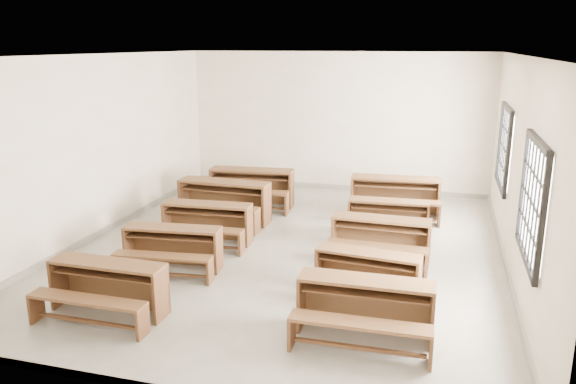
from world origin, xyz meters
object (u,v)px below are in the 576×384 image
(desk_set_2, at_px, (206,220))
(desk_set_4, at_px, (251,185))
(desk_set_5, at_px, (365,305))
(desk_set_8, at_px, (388,215))
(desk_set_1, at_px, (172,245))
(desk_set_3, at_px, (223,198))
(desk_set_6, at_px, (367,271))
(desk_set_9, at_px, (395,194))
(desk_set_0, at_px, (106,284))
(desk_set_7, at_px, (380,236))

(desk_set_2, bearing_deg, desk_set_4, 86.61)
(desk_set_5, relative_size, desk_set_8, 1.09)
(desk_set_2, distance_m, desk_set_4, 2.37)
(desk_set_1, relative_size, desk_set_3, 0.85)
(desk_set_2, relative_size, desk_set_6, 1.07)
(desk_set_4, relative_size, desk_set_8, 1.26)
(desk_set_2, relative_size, desk_set_9, 0.88)
(desk_set_0, height_order, desk_set_9, desk_set_9)
(desk_set_2, bearing_deg, desk_set_5, -42.57)
(desk_set_7, height_order, desk_set_8, desk_set_7)
(desk_set_0, xyz_separation_m, desk_set_8, (3.15, 4.05, -0.03))
(desk_set_3, distance_m, desk_set_7, 3.39)
(desk_set_0, relative_size, desk_set_7, 0.98)
(desk_set_0, xyz_separation_m, desk_set_6, (3.14, 1.38, -0.03))
(desk_set_3, xyz_separation_m, desk_set_7, (3.17, -1.21, -0.06))
(desk_set_2, height_order, desk_set_8, desk_set_2)
(desk_set_0, distance_m, desk_set_7, 4.21)
(desk_set_8, bearing_deg, desk_set_9, 87.24)
(desk_set_5, distance_m, desk_set_7, 2.50)
(desk_set_0, height_order, desk_set_3, desk_set_3)
(desk_set_2, bearing_deg, desk_set_6, -29.04)
(desk_set_6, relative_size, desk_set_7, 0.95)
(desk_set_5, height_order, desk_set_7, desk_set_5)
(desk_set_2, relative_size, desk_set_7, 1.02)
(desk_set_1, height_order, desk_set_8, desk_set_1)
(desk_set_6, relative_size, desk_set_8, 1.02)
(desk_set_5, bearing_deg, desk_set_3, 130.66)
(desk_set_4, xyz_separation_m, desk_set_9, (3.01, 0.10, -0.00))
(desk_set_0, distance_m, desk_set_9, 6.15)
(desk_set_4, bearing_deg, desk_set_8, -25.79)
(desk_set_2, relative_size, desk_set_3, 0.88)
(desk_set_0, relative_size, desk_set_8, 1.05)
(desk_set_5, xyz_separation_m, desk_set_7, (-0.10, 2.49, -0.01))
(desk_set_4, bearing_deg, desk_set_3, -102.66)
(desk_set_2, bearing_deg, desk_set_7, -4.08)
(desk_set_0, xyz_separation_m, desk_set_1, (0.13, 1.55, -0.01))
(desk_set_3, xyz_separation_m, desk_set_5, (3.27, -3.71, -0.05))
(desk_set_7, bearing_deg, desk_set_5, -86.17)
(desk_set_1, distance_m, desk_set_2, 1.26)
(desk_set_1, height_order, desk_set_3, desk_set_3)
(desk_set_3, bearing_deg, desk_set_6, -37.59)
(desk_set_8, bearing_deg, desk_set_4, 156.84)
(desk_set_0, xyz_separation_m, desk_set_2, (0.15, 2.81, 0.00))
(desk_set_6, distance_m, desk_set_7, 1.40)
(desk_set_3, xyz_separation_m, desk_set_8, (3.16, 0.06, -0.09))
(desk_set_4, bearing_deg, desk_set_9, -3.23)
(desk_set_3, bearing_deg, desk_set_0, -87.80)
(desk_set_7, distance_m, desk_set_9, 2.50)
(desk_set_2, relative_size, desk_set_4, 0.87)
(desk_set_0, height_order, desk_set_8, desk_set_0)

